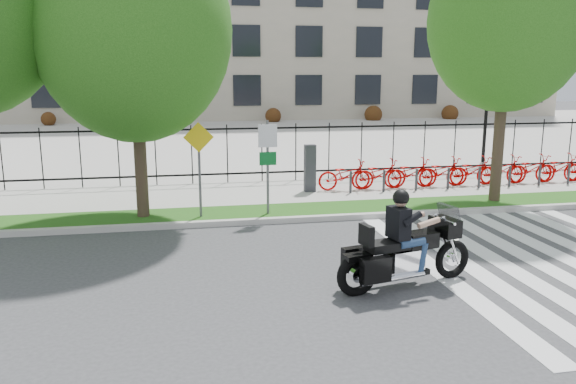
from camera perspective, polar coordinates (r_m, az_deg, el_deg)
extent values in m
plane|color=#39393C|center=(10.99, 4.26, -8.60)|extent=(120.00, 120.00, 0.00)
cube|color=#B6B2AB|center=(14.78, 0.17, -2.84)|extent=(60.00, 0.20, 0.15)
cube|color=#205615|center=(15.59, -0.42, -2.05)|extent=(60.00, 1.50, 0.15)
cube|color=#AFABA4|center=(17.99, -1.85, -0.15)|extent=(60.00, 3.50, 0.15)
cube|color=#AFABA4|center=(35.24, -6.30, 5.73)|extent=(80.00, 34.00, 0.10)
cube|color=#B0A28E|center=(55.34, -8.28, 18.26)|extent=(60.00, 20.00, 20.00)
cylinder|color=black|center=(25.41, 19.46, 7.13)|extent=(0.14, 0.14, 4.00)
cylinder|color=black|center=(25.34, 19.76, 11.41)|extent=(0.06, 0.70, 0.70)
sphere|color=white|center=(25.17, 19.08, 11.68)|extent=(0.36, 0.36, 0.36)
sphere|color=white|center=(25.52, 20.47, 11.58)|extent=(0.36, 0.36, 0.36)
cylinder|color=#3A2A1F|center=(15.06, -14.79, 3.76)|extent=(0.32, 0.32, 3.31)
ellipsoid|color=#1B4E12|center=(14.96, -15.45, 15.71)|extent=(4.91, 4.91, 5.65)
cylinder|color=#3A2A1F|center=(17.52, 20.64, 5.34)|extent=(0.32, 0.32, 3.82)
ellipsoid|color=#1B4E12|center=(17.49, 21.46, 15.95)|extent=(4.45, 4.45, 5.12)
cube|color=#2D2D33|center=(17.83, 2.24, 2.43)|extent=(0.35, 0.25, 1.50)
imported|color=#C20200|center=(18.18, 5.93, 1.72)|extent=(1.84, 0.64, 0.97)
cylinder|color=#2D2D33|center=(17.73, 6.38, 1.00)|extent=(0.08, 0.08, 0.70)
imported|color=#C20200|center=(18.52, 9.19, 1.82)|extent=(1.84, 0.64, 0.97)
cylinder|color=#2D2D33|center=(18.08, 9.71, 1.12)|extent=(0.08, 0.08, 0.70)
imported|color=#C20200|center=(18.92, 12.33, 1.91)|extent=(1.84, 0.64, 0.97)
cylinder|color=#2D2D33|center=(18.49, 12.91, 1.23)|extent=(0.08, 0.08, 0.70)
imported|color=#C20200|center=(19.37, 15.33, 1.99)|extent=(1.84, 0.64, 0.97)
cylinder|color=#2D2D33|center=(18.96, 15.96, 1.32)|extent=(0.08, 0.08, 0.70)
imported|color=#C20200|center=(19.88, 18.19, 2.06)|extent=(1.84, 0.64, 0.97)
cylinder|color=#2D2D33|center=(19.47, 18.86, 1.41)|extent=(0.08, 0.08, 0.70)
imported|color=#C20200|center=(20.43, 20.89, 2.12)|extent=(1.84, 0.64, 0.97)
cylinder|color=#2D2D33|center=(20.03, 21.60, 1.50)|extent=(0.08, 0.08, 0.70)
imported|color=#C20200|center=(21.02, 23.45, 2.18)|extent=(1.84, 0.64, 0.97)
cylinder|color=#2D2D33|center=(20.64, 24.19, 1.57)|extent=(0.08, 0.08, 0.70)
imported|color=#C20200|center=(21.66, 25.87, 2.23)|extent=(1.84, 0.64, 0.97)
cylinder|color=#2D2D33|center=(21.29, 26.62, 1.64)|extent=(0.08, 0.08, 0.70)
cylinder|color=#59595B|center=(14.90, -2.08, 2.49)|extent=(0.07, 0.07, 2.50)
cube|color=white|center=(14.74, -2.08, 5.72)|extent=(0.50, 0.03, 0.60)
cube|color=#0C6626|center=(14.82, -2.06, 3.41)|extent=(0.45, 0.03, 0.35)
cylinder|color=#59595B|center=(14.75, -8.97, 2.05)|extent=(0.07, 0.07, 2.40)
cube|color=yellow|center=(14.58, -9.08, 5.51)|extent=(0.78, 0.03, 0.78)
torus|color=black|center=(11.24, 16.32, -6.57)|extent=(0.77, 0.31, 0.76)
torus|color=black|center=(10.08, 7.05, -8.34)|extent=(0.82, 0.34, 0.80)
cube|color=black|center=(10.92, 15.64, -3.40)|extent=(0.46, 0.66, 0.33)
cube|color=#26262B|center=(10.90, 16.03, -2.07)|extent=(0.28, 0.57, 0.33)
cube|color=silver|center=(10.56, 11.73, -6.86)|extent=(0.73, 0.51, 0.44)
cube|color=black|center=(10.64, 13.27, -4.73)|extent=(0.67, 0.50, 0.29)
cube|color=black|center=(10.24, 10.04, -5.37)|extent=(0.84, 0.56, 0.15)
cube|color=black|center=(9.94, 7.97, -4.38)|extent=(0.19, 0.39, 0.37)
cube|color=black|center=(9.84, 8.90, -7.82)|extent=(0.58, 0.30, 0.44)
cube|color=black|center=(10.37, 6.93, -6.72)|extent=(0.58, 0.30, 0.44)
cube|color=black|center=(10.25, 11.15, -3.09)|extent=(0.36, 0.49, 0.57)
sphere|color=tan|center=(10.17, 11.40, -0.79)|extent=(0.25, 0.25, 0.25)
sphere|color=black|center=(10.16, 11.41, -0.55)|extent=(0.30, 0.30, 0.30)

